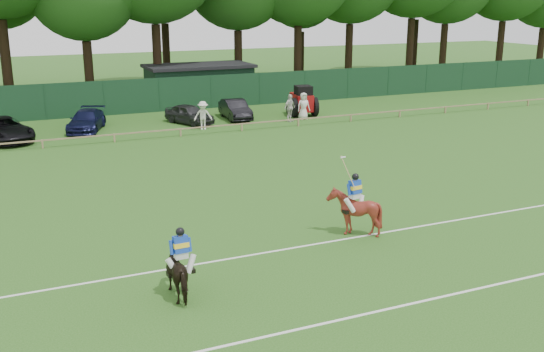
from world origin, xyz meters
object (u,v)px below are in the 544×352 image
estate_black (235,109)px  spectator_mid (290,108)px  suv_black (3,129)px  hatch_grey (189,114)px  spectator_right (304,106)px  tractor (302,101)px  sedan_navy (86,121)px  horse_chestnut (354,212)px  utility_shed (199,83)px  horse_dark (182,272)px  spectator_left (203,115)px

estate_black → spectator_mid: spectator_mid is taller
suv_black → spectator_mid: size_ratio=2.71×
hatch_grey → spectator_right: size_ratio=2.06×
tractor → spectator_mid: bearing=-127.3°
hatch_grey → sedan_navy: bearing=152.4°
horse_chestnut → spectator_mid: spectator_mid is taller
sedan_navy → spectator_right: 14.50m
suv_black → hatch_grey: (11.56, 0.77, -0.05)m
estate_black → utility_shed: utility_shed is taller
horse_dark → sedan_navy: 25.02m
sedan_navy → spectator_mid: spectator_mid is taller
spectator_left → tractor: (8.05, 1.95, 0.11)m
horse_dark → spectator_right: (15.27, 22.90, 0.20)m
horse_dark → suv_black: 24.13m
suv_black → tractor: 19.87m
spectator_right → utility_shed: utility_shed is taller
sedan_navy → spectator_right: size_ratio=2.40×
sedan_navy → estate_black: estate_black is taller
spectator_mid → utility_shed: (-3.15, 10.35, 0.60)m
spectator_mid → spectator_right: 1.25m
hatch_grey → spectator_right: spectator_right is taller
sedan_navy → tractor: 14.96m
horse_chestnut → estate_black: size_ratio=0.42×
spectator_mid → spectator_right: spectator_mid is taller
spectator_left → horse_dark: bearing=-99.1°
estate_black → spectator_left: bearing=-136.4°
spectator_left → utility_shed: 11.05m
hatch_grey → spectator_right: bearing=-36.0°
estate_black → spectator_right: bearing=-20.8°
horse_chestnut → spectator_mid: 21.55m
hatch_grey → tractor: size_ratio=1.37×
horse_dark → spectator_mid: 26.61m
estate_black → spectator_right: size_ratio=2.20×
spectator_mid → utility_shed: utility_shed is taller
spectator_left → tractor: size_ratio=0.65×
hatch_grey → spectator_mid: spectator_mid is taller
spectator_left → hatch_grey: bearing=106.6°
sedan_navy → spectator_mid: size_ratio=2.40×
horse_dark → tractor: 29.02m
spectator_mid → tractor: size_ratio=0.66×
utility_shed → spectator_right: bearing=-66.5°
utility_shed → estate_black: bearing=-89.5°
hatch_grey → spectator_mid: 6.80m
spectator_left → spectator_mid: size_ratio=0.98×
sedan_navy → utility_shed: utility_shed is taller
sedan_navy → hatch_grey: (6.64, -0.43, 0.00)m
horse_dark → estate_black: size_ratio=0.42×
estate_black → spectator_mid: 3.88m
suv_black → spectator_mid: bearing=-21.3°
suv_black → spectator_left: bearing=-24.5°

